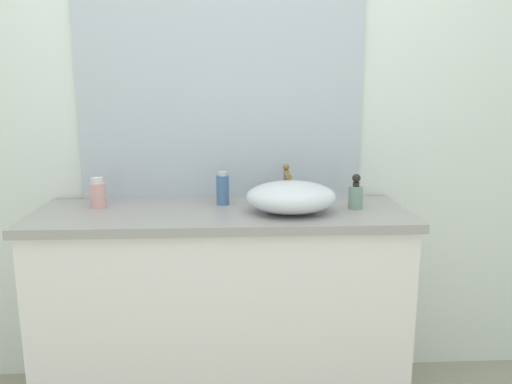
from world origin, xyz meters
name	(u,v)px	position (x,y,z in m)	size (l,w,h in m)	color
bathroom_wall_rear	(235,99)	(0.00, 0.73, 1.30)	(6.00, 0.06, 2.60)	silver
vanity_counter	(223,309)	(-0.06, 0.44, 0.43)	(1.52, 0.51, 0.86)	white
wall_mirror_panel	(221,76)	(-0.06, 0.69, 1.40)	(1.24, 0.01, 1.07)	#B2BCC6
sink_basin	(291,197)	(0.22, 0.39, 0.92)	(0.36, 0.29, 0.13)	silver
faucet	(287,180)	(0.22, 0.55, 0.96)	(0.03, 0.14, 0.17)	brown
soap_dispenser	(356,195)	(0.49, 0.45, 0.92)	(0.06, 0.06, 0.14)	gray
lotion_bottle	(98,194)	(-0.57, 0.52, 0.92)	(0.07, 0.07, 0.13)	#DDA29E
perfume_bottle	(223,189)	(-0.06, 0.55, 0.93)	(0.05, 0.05, 0.14)	#456C9C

